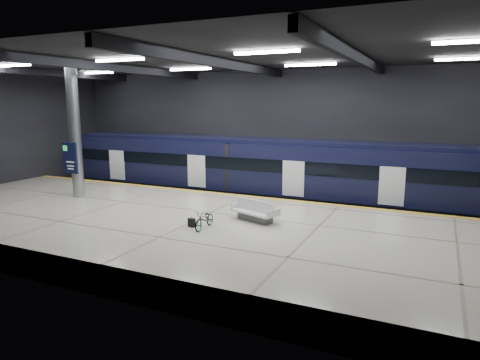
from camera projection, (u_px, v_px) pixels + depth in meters
The scene contains 10 objects.
ground at pixel (221, 230), 20.50m from camera, with size 30.00×30.00×0.00m, color black.
room_shell at pixel (220, 109), 19.48m from camera, with size 30.10×16.10×8.05m.
platform at pixel (194, 233), 18.18m from camera, with size 30.00×11.00×1.10m, color beige.
safety_strip at pixel (245, 196), 22.76m from camera, with size 30.00×0.40×0.01m, color gold.
rails at pixel (264, 204), 25.40m from camera, with size 30.00×1.52×0.16m.
train at pixel (281, 172), 24.61m from camera, with size 29.40×2.84×3.79m.
bench at pixel (255, 214), 17.95m from camera, with size 2.21×1.47×0.90m.
bicycle at pixel (205, 219), 16.83m from camera, with size 0.51×1.46×0.77m, color #99999E.
pannier_bag at pixel (192, 223), 17.12m from camera, with size 0.30×0.18×0.35m, color black.
info_column at pixel (74, 133), 22.11m from camera, with size 0.90×0.78×6.90m.
Camera 1 is at (9.13, -17.53, 6.02)m, focal length 32.00 mm.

